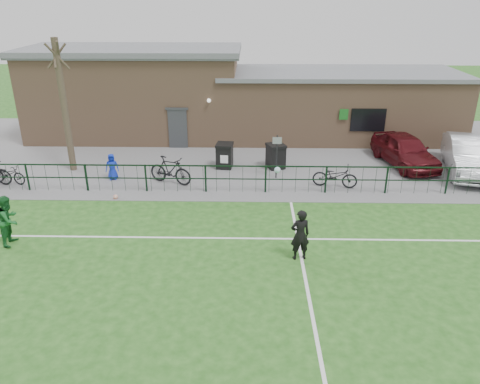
{
  "coord_description": "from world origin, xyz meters",
  "views": [
    {
      "loc": [
        0.33,
        -10.06,
        7.79
      ],
      "look_at": [
        0.0,
        5.0,
        1.3
      ],
      "focal_mm": 35.0,
      "sensor_mm": 36.0,
      "label": 1
    }
  ],
  "objects_px": {
    "car_maroon": "(405,150)",
    "bicycle_c": "(8,174)",
    "spectator_child": "(112,167)",
    "outfield_player": "(9,220)",
    "bicycle_e": "(335,176)",
    "car_silver": "(468,155)",
    "bicycle_d": "(170,170)",
    "bare_tree": "(64,107)",
    "wheelie_bin_left": "(225,156)",
    "sign_post": "(277,157)",
    "ball_ground": "(116,197)",
    "wheelie_bin_right": "(276,157)"
  },
  "relations": [
    {
      "from": "bicycle_d",
      "to": "bare_tree",
      "type": "bearing_deg",
      "value": 94.61
    },
    {
      "from": "ball_ground",
      "to": "car_silver",
      "type": "bearing_deg",
      "value": 12.2
    },
    {
      "from": "wheelie_bin_right",
      "to": "car_maroon",
      "type": "bearing_deg",
      "value": -16.79
    },
    {
      "from": "spectator_child",
      "to": "bicycle_c",
      "type": "bearing_deg",
      "value": 177.4
    },
    {
      "from": "wheelie_bin_left",
      "to": "outfield_player",
      "type": "bearing_deg",
      "value": -126.18
    },
    {
      "from": "bicycle_e",
      "to": "car_silver",
      "type": "bearing_deg",
      "value": -62.04
    },
    {
      "from": "bicycle_d",
      "to": "ball_ground",
      "type": "relative_size",
      "value": 10.53
    },
    {
      "from": "wheelie_bin_right",
      "to": "ball_ground",
      "type": "distance_m",
      "value": 7.69
    },
    {
      "from": "bicycle_d",
      "to": "outfield_player",
      "type": "xyz_separation_m",
      "value": [
        -4.47,
        -5.34,
        0.22
      ]
    },
    {
      "from": "spectator_child",
      "to": "car_maroon",
      "type": "bearing_deg",
      "value": -1.22
    },
    {
      "from": "wheelie_bin_right",
      "to": "spectator_child",
      "type": "relative_size",
      "value": 0.91
    },
    {
      "from": "outfield_player",
      "to": "ball_ground",
      "type": "bearing_deg",
      "value": -33.33
    },
    {
      "from": "bare_tree",
      "to": "sign_post",
      "type": "bearing_deg",
      "value": -5.15
    },
    {
      "from": "spectator_child",
      "to": "outfield_player",
      "type": "relative_size",
      "value": 0.69
    },
    {
      "from": "bicycle_d",
      "to": "spectator_child",
      "type": "xyz_separation_m",
      "value": [
        -2.67,
        0.44,
        -0.02
      ]
    },
    {
      "from": "ball_ground",
      "to": "car_maroon",
      "type": "bearing_deg",
      "value": 18.49
    },
    {
      "from": "sign_post",
      "to": "car_maroon",
      "type": "xyz_separation_m",
      "value": [
        6.25,
        1.86,
        -0.25
      ]
    },
    {
      "from": "car_maroon",
      "to": "spectator_child",
      "type": "relative_size",
      "value": 3.75
    },
    {
      "from": "spectator_child",
      "to": "wheelie_bin_right",
      "type": "bearing_deg",
      "value": 2.33
    },
    {
      "from": "bicycle_c",
      "to": "bicycle_e",
      "type": "xyz_separation_m",
      "value": [
        14.18,
        -0.09,
        0.06
      ]
    },
    {
      "from": "car_silver",
      "to": "bicycle_e",
      "type": "height_order",
      "value": "car_silver"
    },
    {
      "from": "bare_tree",
      "to": "bicycle_e",
      "type": "bearing_deg",
      "value": -8.84
    },
    {
      "from": "ball_ground",
      "to": "bare_tree",
      "type": "bearing_deg",
      "value": 131.1
    },
    {
      "from": "ball_ground",
      "to": "outfield_player",
      "type": "bearing_deg",
      "value": -124.13
    },
    {
      "from": "sign_post",
      "to": "bicycle_e",
      "type": "xyz_separation_m",
      "value": [
        2.46,
        -1.01,
        -0.5
      ]
    },
    {
      "from": "bicycle_c",
      "to": "bicycle_d",
      "type": "bearing_deg",
      "value": -74.55
    },
    {
      "from": "wheelie_bin_right",
      "to": "bicycle_c",
      "type": "bearing_deg",
      "value": 169.21
    },
    {
      "from": "car_silver",
      "to": "bicycle_d",
      "type": "relative_size",
      "value": 2.44
    },
    {
      "from": "bicycle_e",
      "to": "outfield_player",
      "type": "distance_m",
      "value": 12.65
    },
    {
      "from": "wheelie_bin_left",
      "to": "wheelie_bin_right",
      "type": "distance_m",
      "value": 2.43
    },
    {
      "from": "car_maroon",
      "to": "outfield_player",
      "type": "xyz_separation_m",
      "value": [
        -15.37,
        -7.96,
        0.08
      ]
    },
    {
      "from": "sign_post",
      "to": "bicycle_d",
      "type": "relative_size",
      "value": 0.98
    },
    {
      "from": "bare_tree",
      "to": "ball_ground",
      "type": "height_order",
      "value": "bare_tree"
    },
    {
      "from": "bicycle_c",
      "to": "bicycle_d",
      "type": "relative_size",
      "value": 0.82
    },
    {
      "from": "bicycle_e",
      "to": "spectator_child",
      "type": "xyz_separation_m",
      "value": [
        -9.77,
        0.69,
        0.09
      ]
    },
    {
      "from": "bare_tree",
      "to": "wheelie_bin_left",
      "type": "height_order",
      "value": "bare_tree"
    },
    {
      "from": "sign_post",
      "to": "ball_ground",
      "type": "bearing_deg",
      "value": -159.7
    },
    {
      "from": "bare_tree",
      "to": "bicycle_c",
      "type": "bearing_deg",
      "value": -141.01
    },
    {
      "from": "wheelie_bin_left",
      "to": "outfield_player",
      "type": "height_order",
      "value": "outfield_player"
    },
    {
      "from": "wheelie_bin_left",
      "to": "car_maroon",
      "type": "relative_size",
      "value": 0.25
    },
    {
      "from": "wheelie_bin_left",
      "to": "car_silver",
      "type": "height_order",
      "value": "car_silver"
    },
    {
      "from": "wheelie_bin_right",
      "to": "ball_ground",
      "type": "bearing_deg",
      "value": -172.05
    },
    {
      "from": "car_maroon",
      "to": "bicycle_c",
      "type": "relative_size",
      "value": 2.65
    },
    {
      "from": "sign_post",
      "to": "car_maroon",
      "type": "relative_size",
      "value": 0.45
    },
    {
      "from": "car_silver",
      "to": "spectator_child",
      "type": "distance_m",
      "value": 16.22
    },
    {
      "from": "spectator_child",
      "to": "bare_tree",
      "type": "bearing_deg",
      "value": 141.62
    },
    {
      "from": "bare_tree",
      "to": "spectator_child",
      "type": "bearing_deg",
      "value": -28.05
    },
    {
      "from": "outfield_player",
      "to": "car_maroon",
      "type": "bearing_deg",
      "value": -61.8
    },
    {
      "from": "bare_tree",
      "to": "outfield_player",
      "type": "height_order",
      "value": "bare_tree"
    },
    {
      "from": "car_maroon",
      "to": "bicycle_c",
      "type": "bearing_deg",
      "value": 176.66
    }
  ]
}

